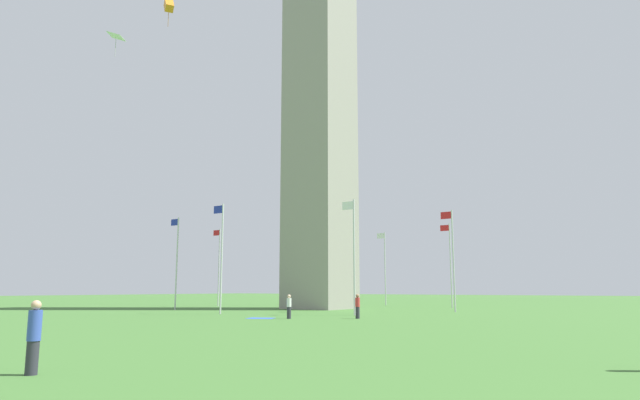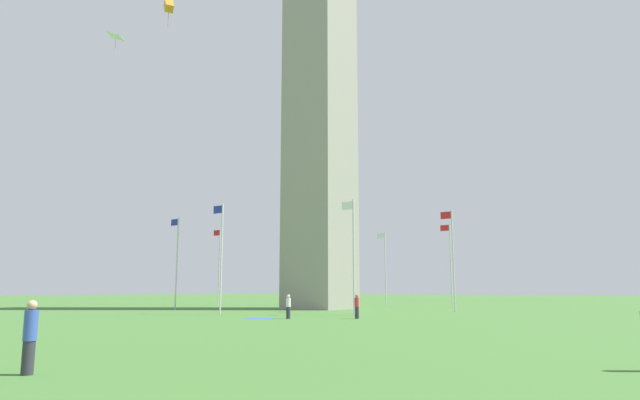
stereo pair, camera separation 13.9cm
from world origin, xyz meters
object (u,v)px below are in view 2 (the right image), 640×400
object	(u,v)px
flagpole_n	(219,264)
kite_orange_box	(169,6)
flagpole_se	(353,251)
obelisk_monument	(320,58)
flagpole_sw	(450,262)
kite_white_diamond	(116,37)
person_white_shirt	(288,307)
person_blue_shirt	(30,337)
flagpole_nw	(299,266)
person_red_shirt	(357,306)
flagpole_s	(453,256)
picnic_blanket_near_first_person	(260,318)
flagpole_e	(221,253)
flagpole_ne	(177,259)
flagpole_w	(385,265)

from	to	relation	value
flagpole_n	kite_orange_box	bearing A→B (deg)	112.02
flagpole_se	flagpole_n	bearing A→B (deg)	-22.50
obelisk_monument	flagpole_n	size ratio (longest dim) A/B	5.97
flagpole_sw	kite_white_diamond	distance (m)	39.64
person_white_shirt	person_blue_shirt	distance (m)	25.61
flagpole_sw	kite_orange_box	distance (m)	39.24
obelisk_monument	flagpole_nw	bearing A→B (deg)	-44.85
flagpole_nw	person_red_shirt	size ratio (longest dim) A/B	5.41
flagpole_s	person_white_shirt	distance (m)	18.16
kite_white_diamond	picnic_blanket_near_first_person	world-z (taller)	kite_white_diamond
flagpole_e	person_white_shirt	bearing A→B (deg)	164.36
flagpole_ne	flagpole_sw	bearing A→B (deg)	-135.00
flagpole_n	flagpole_w	world-z (taller)	same
kite_orange_box	picnic_blanket_near_first_person	xyz separation A→B (m)	(-15.83, 3.92, -29.76)
obelisk_monument	flagpole_e	world-z (taller)	obelisk_monument
kite_orange_box	flagpole_w	bearing A→B (deg)	-107.63
flagpole_s	person_white_shirt	world-z (taller)	flagpole_s
flagpole_n	flagpole_e	world-z (taller)	same
flagpole_w	kite_orange_box	world-z (taller)	kite_orange_box
flagpole_se	flagpole_s	distance (m)	10.98
flagpole_ne	flagpole_w	world-z (taller)	same
flagpole_sw	flagpole_w	bearing A→B (deg)	-22.50
flagpole_w	flagpole_sw	bearing A→B (deg)	157.50
person_white_shirt	person_blue_shirt	size ratio (longest dim) A/B	0.92
flagpole_sw	person_white_shirt	bearing A→B (deg)	87.49
person_blue_shirt	kite_white_diamond	bearing A→B (deg)	44.24
flagpole_se	flagpole_s	size ratio (longest dim) A/B	1.00
picnic_blanket_near_first_person	flagpole_s	bearing A→B (deg)	-112.90
flagpole_sw	flagpole_nw	bearing A→B (deg)	-0.00
person_white_shirt	person_red_shirt	distance (m)	4.72
obelisk_monument	flagpole_n	xyz separation A→B (m)	(14.40, 0.00, -22.04)
flagpole_nw	kite_orange_box	bearing A→B (deg)	93.09
flagpole_nw	person_blue_shirt	xyz separation A→B (m)	(-29.29, 50.49, -4.03)
flagpole_sw	kite_orange_box	xyz separation A→B (m)	(19.01, 23.69, 24.85)
person_white_shirt	kite_white_diamond	distance (m)	27.69
kite_orange_box	kite_white_diamond	xyz separation A→B (m)	(-1.98, 7.09, -6.57)
person_blue_shirt	picnic_blanket_near_first_person	distance (m)	25.94
flagpole_n	kite_white_diamond	world-z (taller)	kite_white_diamond
flagpole_e	kite_orange_box	world-z (taller)	kite_orange_box
flagpole_sw	person_blue_shirt	bearing A→B (deg)	100.12
person_blue_shirt	kite_orange_box	xyz separation A→B (m)	(28.02, -26.80, 28.88)
flagpole_nw	picnic_blanket_near_first_person	distance (m)	32.85
flagpole_sw	kite_white_diamond	size ratio (longest dim) A/B	4.43
flagpole_se	person_white_shirt	size ratio (longest dim) A/B	5.52
obelisk_monument	person_red_shirt	xyz separation A→B (m)	(-12.70, 14.05, -26.12)
flagpole_s	flagpole_sw	size ratio (longest dim) A/B	1.00
flagpole_e	person_blue_shirt	xyz separation A→B (m)	(-19.15, 26.01, -4.03)
flagpole_e	person_blue_shirt	size ratio (longest dim) A/B	5.10
flagpole_n	person_blue_shirt	xyz separation A→B (m)	(-33.50, 40.35, -4.03)
flagpole_se	flagpole_nw	bearing A→B (deg)	-45.00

